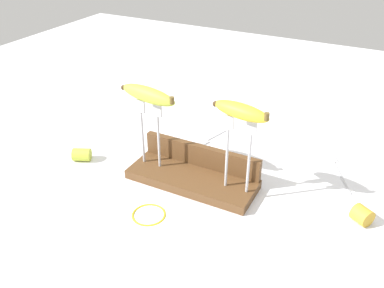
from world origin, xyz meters
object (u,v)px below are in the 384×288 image
(banana_chunk_near, at_px, (81,155))
(wire_coil, at_px, (149,214))
(fork_stand_right, at_px, (238,149))
(banana_chunk_far, at_px, (362,215))
(banana_raised_left, at_px, (147,95))
(banana_raised_right, at_px, (240,112))
(fork_fallen_near, at_px, (337,168))
(fork_fallen_far, at_px, (211,138))
(fork_stand_left, at_px, (149,129))

(banana_chunk_near, height_order, wire_coil, banana_chunk_near)
(fork_stand_right, xyz_separation_m, banana_chunk_far, (0.31, 0.05, -0.13))
(fork_stand_right, distance_m, banana_chunk_near, 0.50)
(banana_chunk_near, xyz_separation_m, wire_coil, (0.32, -0.12, -0.02))
(banana_raised_left, bearing_deg, fork_stand_right, -0.00)
(banana_raised_right, bearing_deg, fork_fallen_near, 50.22)
(banana_raised_right, bearing_deg, banana_chunk_far, 9.10)
(fork_fallen_far, height_order, banana_chunk_near, banana_chunk_near)
(banana_chunk_near, bearing_deg, banana_chunk_far, 6.73)
(fork_stand_left, distance_m, banana_raised_left, 0.10)
(fork_fallen_far, relative_size, banana_chunk_near, 2.54)
(fork_fallen_far, bearing_deg, wire_coil, -86.71)
(banana_raised_left, bearing_deg, banana_raised_right, 0.00)
(fork_stand_left, xyz_separation_m, banana_chunk_far, (0.57, 0.05, -0.12))
(banana_raised_left, xyz_separation_m, wire_coil, (0.10, -0.17, -0.24))
(fork_fallen_far, relative_size, banana_chunk_far, 2.71)
(banana_raised_right, relative_size, fork_fallen_near, 0.87)
(fork_fallen_near, xyz_separation_m, wire_coil, (-0.38, -0.43, -0.00))
(banana_raised_left, distance_m, fork_fallen_near, 0.59)
(fork_fallen_near, xyz_separation_m, fork_fallen_far, (-0.40, -0.00, 0.00))
(fork_stand_right, xyz_separation_m, fork_fallen_far, (-0.19, 0.25, -0.14))
(fork_fallen_near, relative_size, banana_chunk_near, 2.84)
(fork_fallen_far, bearing_deg, banana_raised_left, -105.82)
(fork_stand_left, xyz_separation_m, banana_raised_left, (-0.00, 0.00, 0.10))
(fork_stand_left, relative_size, banana_chunk_far, 3.26)
(fork_stand_left, xyz_separation_m, fork_stand_right, (0.26, 0.00, 0.01))
(banana_chunk_near, bearing_deg, banana_raised_left, 11.21)
(banana_raised_right, bearing_deg, fork_stand_right, -10.87)
(fork_fallen_near, bearing_deg, banana_raised_right, -129.78)
(banana_chunk_near, bearing_deg, fork_fallen_far, 45.67)
(fork_stand_right, bearing_deg, banana_chunk_near, -174.81)
(fork_stand_left, height_order, fork_fallen_near, fork_stand_left)
(banana_raised_right, distance_m, wire_coil, 0.34)
(banana_chunk_far, bearing_deg, fork_stand_left, -175.02)
(banana_raised_right, xyz_separation_m, banana_chunk_near, (-0.48, -0.04, -0.23))
(banana_chunk_far, bearing_deg, fork_fallen_near, 113.88)
(fork_stand_left, xyz_separation_m, banana_raised_right, (0.26, 0.00, 0.11))
(wire_coil, bearing_deg, banana_chunk_far, 24.53)
(fork_stand_left, distance_m, banana_chunk_far, 0.58)
(fork_stand_left, height_order, banana_chunk_near, fork_stand_left)
(banana_chunk_near, bearing_deg, wire_coil, -21.16)
(banana_raised_left, distance_m, banana_raised_right, 0.26)
(fork_stand_left, distance_m, banana_chunk_near, 0.25)
(fork_fallen_near, relative_size, wire_coil, 2.11)
(wire_coil, bearing_deg, fork_stand_left, 120.17)
(fork_fallen_far, distance_m, banana_chunk_near, 0.42)
(banana_raised_left, distance_m, banana_chunk_far, 0.61)
(wire_coil, bearing_deg, banana_chunk_near, 158.84)
(banana_raised_left, relative_size, fork_fallen_far, 1.15)
(banana_raised_left, xyz_separation_m, banana_raised_right, (0.26, 0.00, 0.01))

